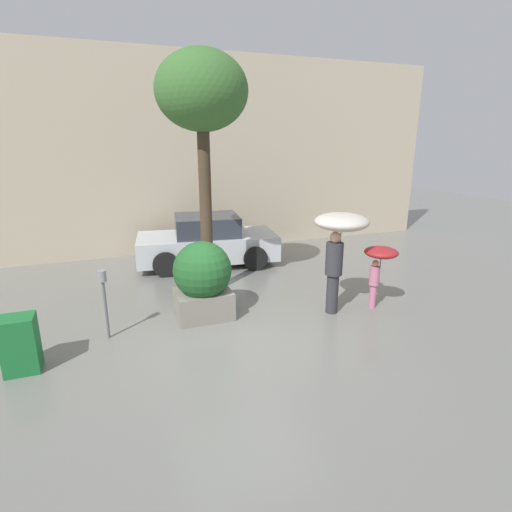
{
  "coord_description": "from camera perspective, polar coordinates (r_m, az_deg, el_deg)",
  "views": [
    {
      "loc": [
        -2.05,
        -6.13,
        3.45
      ],
      "look_at": [
        0.83,
        1.6,
        1.05
      ],
      "focal_mm": 28.0,
      "sensor_mm": 36.0,
      "label": 1
    }
  ],
  "objects": [
    {
      "name": "ground_plane",
      "position": [
        7.33,
        -1.73,
        -11.87
      ],
      "size": [
        40.0,
        40.0,
        0.0
      ],
      "primitive_type": "plane",
      "color": "slate"
    },
    {
      "name": "person_child",
      "position": [
        8.63,
        17.23,
        -0.47
      ],
      "size": [
        0.69,
        0.69,
        1.35
      ],
      "rotation": [
        0.0,
        0.0,
        -0.84
      ],
      "color": "#B76684",
      "rests_on": "ground"
    },
    {
      "name": "building_facade",
      "position": [
        12.81,
        -11.53,
        13.89
      ],
      "size": [
        18.0,
        0.3,
        6.0
      ],
      "color": "#B7A88E",
      "rests_on": "ground"
    },
    {
      "name": "newspaper_box",
      "position": [
        7.21,
        -30.64,
        -10.81
      ],
      "size": [
        0.5,
        0.44,
        0.9
      ],
      "color": "#19662D",
      "rests_on": "ground"
    },
    {
      "name": "person_adult",
      "position": [
        8.12,
        11.85,
        3.06
      ],
      "size": [
        1.08,
        1.08,
        2.07
      ],
      "rotation": [
        0.0,
        0.0,
        0.29
      ],
      "color": "#2D2D33",
      "rests_on": "ground"
    },
    {
      "name": "parking_meter",
      "position": [
        7.51,
        -20.92,
        -4.57
      ],
      "size": [
        0.14,
        0.14,
        1.28
      ],
      "color": "#595B60",
      "rests_on": "ground"
    },
    {
      "name": "parked_car_near",
      "position": [
        11.53,
        -6.96,
        2.03
      ],
      "size": [
        4.08,
        2.38,
        1.41
      ],
      "rotation": [
        0.0,
        0.0,
        1.44
      ],
      "color": "#B7BCC1",
      "rests_on": "ground"
    },
    {
      "name": "planter_box",
      "position": [
        7.98,
        -7.62,
        -3.26
      ],
      "size": [
        1.16,
        1.16,
        1.57
      ],
      "color": "gray",
      "rests_on": "ground"
    },
    {
      "name": "street_tree",
      "position": [
        8.9,
        -7.75,
        21.68
      ],
      "size": [
        1.92,
        1.92,
        5.25
      ],
      "color": "#423323",
      "rests_on": "ground"
    }
  ]
}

